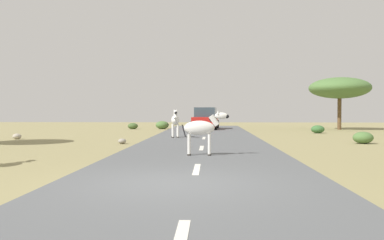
{
  "coord_description": "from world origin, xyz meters",
  "views": [
    {
      "loc": [
        0.84,
        -8.7,
        1.57
      ],
      "look_at": [
        -0.04,
        11.25,
        1.1
      ],
      "focal_mm": 39.07,
      "sensor_mm": 36.0,
      "label": 1
    }
  ],
  "objects": [
    {
      "name": "ground_plane",
      "position": [
        0.0,
        0.0,
        0.0
      ],
      "size": [
        90.0,
        90.0,
        0.0
      ],
      "primitive_type": "plane",
      "color": "#8E8456"
    },
    {
      "name": "bush_2",
      "position": [
        -5.58,
        25.61,
        0.25
      ],
      "size": [
        0.84,
        0.76,
        0.5
      ],
      "primitive_type": "ellipsoid",
      "color": "#425B2D",
      "rests_on": "ground_plane"
    },
    {
      "name": "bush_1",
      "position": [
        8.0,
        11.15,
        0.28
      ],
      "size": [
        0.93,
        0.84,
        0.56
      ],
      "primitive_type": "ellipsoid",
      "color": "#4C7038",
      "rests_on": "ground_plane"
    },
    {
      "name": "bush_0",
      "position": [
        8.15,
        20.02,
        0.27
      ],
      "size": [
        0.9,
        0.81,
        0.54
      ],
      "primitive_type": "ellipsoid",
      "color": "#386633",
      "rests_on": "ground_plane"
    },
    {
      "name": "rock_2",
      "position": [
        -9.61,
        13.38,
        0.15
      ],
      "size": [
        0.46,
        0.45,
        0.31
      ],
      "primitive_type": "ellipsoid",
      "color": "#A89E8C",
      "rests_on": "ground_plane"
    },
    {
      "name": "bush_3",
      "position": [
        -3.16,
        25.91,
        0.33
      ],
      "size": [
        1.1,
        0.99,
        0.66
      ],
      "primitive_type": "ellipsoid",
      "color": "#4C7038",
      "rests_on": "ground_plane"
    },
    {
      "name": "car_0",
      "position": [
        0.44,
        24.98,
        0.85
      ],
      "size": [
        2.27,
        4.46,
        1.74
      ],
      "rotation": [
        0.0,
        0.0,
        3.07
      ],
      "color": "red",
      "rests_on": "road"
    },
    {
      "name": "zebra_0",
      "position": [
        -1.11,
        14.42,
        1.0
      ],
      "size": [
        0.56,
        1.69,
        1.59
      ],
      "rotation": [
        0.0,
        0.0,
        3.26
      ],
      "color": "silver",
      "rests_on": "road"
    },
    {
      "name": "rock_0",
      "position": [
        -3.27,
        10.54,
        0.13
      ],
      "size": [
        0.37,
        0.4,
        0.25
      ],
      "primitive_type": "ellipsoid",
      "color": "gray",
      "rests_on": "ground_plane"
    },
    {
      "name": "road",
      "position": [
        0.49,
        0.0,
        0.03
      ],
      "size": [
        6.0,
        64.0,
        0.05
      ],
      "primitive_type": "cube",
      "color": "#56595B",
      "rests_on": "ground_plane"
    },
    {
      "name": "lane_markings",
      "position": [
        0.49,
        -1.0,
        0.05
      ],
      "size": [
        0.16,
        56.0,
        0.01
      ],
      "color": "silver",
      "rests_on": "road"
    },
    {
      "name": "tree_1",
      "position": [
        11.22,
        25.34,
        3.34
      ],
      "size": [
        4.85,
        4.85,
        4.2
      ],
      "color": "brown",
      "rests_on": "ground_plane"
    },
    {
      "name": "zebra_2",
      "position": [
        0.56,
        5.37,
        0.95
      ],
      "size": [
        1.6,
        0.43,
        1.51
      ],
      "rotation": [
        0.0,
        0.0,
        4.72
      ],
      "color": "silver",
      "rests_on": "road"
    }
  ]
}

